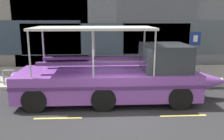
# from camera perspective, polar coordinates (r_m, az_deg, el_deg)

# --- Properties ---
(ground_plane) EXTENTS (120.00, 120.00, 0.00)m
(ground_plane) POSITION_cam_1_polar(r_m,az_deg,el_deg) (9.64, 2.00, -9.98)
(ground_plane) COLOR #2B2B2D
(sidewalk) EXTENTS (32.00, 4.80, 0.18)m
(sidewalk) POSITION_cam_1_polar(r_m,az_deg,el_deg) (14.92, 0.19, -1.25)
(sidewalk) COLOR #A8A59E
(sidewalk) RESTS_ON ground_plane
(curb_edge) EXTENTS (32.00, 0.18, 0.18)m
(curb_edge) POSITION_cam_1_polar(r_m,az_deg,el_deg) (12.53, 0.81, -4.05)
(curb_edge) COLOR #B2ADA3
(curb_edge) RESTS_ON ground_plane
(lane_centreline) EXTENTS (25.80, 0.12, 0.01)m
(lane_centreline) POSITION_cam_1_polar(r_m,az_deg,el_deg) (9.16, 2.29, -11.25)
(lane_centreline) COLOR #DBD64C
(lane_centreline) RESTS_ON ground_plane
(curb_guardrail) EXTENTS (10.65, 0.09, 0.82)m
(curb_guardrail) POSITION_cam_1_polar(r_m,az_deg,el_deg) (12.66, -2.06, -0.88)
(curb_guardrail) COLOR #9EA0A8
(curb_guardrail) RESTS_ON sidewalk
(parking_sign) EXTENTS (0.60, 0.12, 2.72)m
(parking_sign) POSITION_cam_1_polar(r_m,az_deg,el_deg) (14.14, 19.34, 5.21)
(parking_sign) COLOR #4C4F54
(parking_sign) RESTS_ON sidewalk
(duck_tour_boat) EXTENTS (9.75, 2.66, 3.30)m
(duck_tour_boat) POSITION_cam_1_polar(r_m,az_deg,el_deg) (10.51, 2.00, -1.76)
(duck_tour_boat) COLOR purple
(duck_tour_boat) RESTS_ON ground_plane
(pedestrian_near_bow) EXTENTS (0.43, 0.24, 1.55)m
(pedestrian_near_bow) POSITION_cam_1_polar(r_m,az_deg,el_deg) (14.18, 15.60, 1.75)
(pedestrian_near_bow) COLOR #1E2338
(pedestrian_near_bow) RESTS_ON sidewalk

